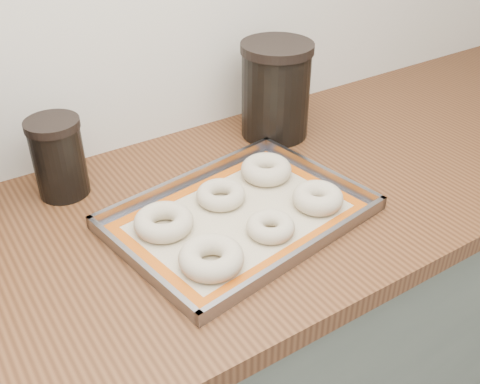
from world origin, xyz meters
TOP-DOWN VIEW (x-y plane):
  - cabinet at (0.00, 1.68)m, footprint 3.00×0.65m
  - countertop at (0.00, 1.68)m, footprint 3.06×0.68m
  - baking_tray at (0.05, 1.62)m, footprint 0.51×0.40m
  - baking_mat at (0.05, 1.62)m, footprint 0.46×0.35m
  - bagel_front_left at (-0.06, 1.53)m, footprint 0.15×0.15m
  - bagel_front_mid at (0.07, 1.55)m, footprint 0.09×0.09m
  - bagel_front_right at (0.20, 1.57)m, footprint 0.12×0.12m
  - bagel_back_left at (-0.08, 1.66)m, footprint 0.12×0.12m
  - bagel_back_mid at (0.05, 1.68)m, footprint 0.11×0.11m
  - bagel_back_right at (0.17, 1.71)m, footprint 0.11×0.11m
  - canister_mid at (-0.19, 1.89)m, footprint 0.10×0.10m
  - canister_right at (0.31, 1.87)m, footprint 0.16×0.16m

SIDE VIEW (x-z plane):
  - cabinet at x=0.00m, z-range 0.00..0.86m
  - countertop at x=0.00m, z-range 0.86..0.90m
  - baking_mat at x=0.05m, z-range 0.90..0.91m
  - baking_tray at x=0.05m, z-range 0.89..0.92m
  - bagel_front_mid at x=0.07m, z-range 0.90..0.94m
  - bagel_back_mid at x=0.05m, z-range 0.90..0.94m
  - bagel_back_left at x=-0.08m, z-range 0.90..0.94m
  - bagel_front_left at x=-0.06m, z-range 0.90..0.94m
  - bagel_front_right at x=0.20m, z-range 0.90..0.94m
  - bagel_back_right at x=0.17m, z-range 0.90..0.94m
  - canister_mid at x=-0.19m, z-range 0.90..1.06m
  - canister_right at x=0.31m, z-range 0.90..1.12m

